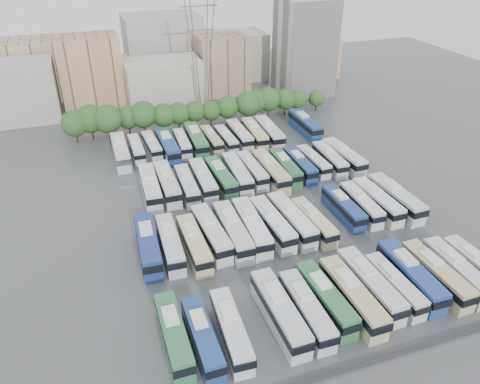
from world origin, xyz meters
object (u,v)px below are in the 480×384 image
object	(u,v)px
bus_r1_s12	(377,201)
bus_r2_s8	(270,171)
bus_r0_s11	(436,274)
bus_r2_s9	(285,167)
bus_r2_s10	(300,165)
bus_r3_s2	(152,145)
bus_r3_s5	(196,140)
electricity_pylon	(201,41)
bus_r3_s7	(226,139)
bus_r0_s2	(231,330)
bus_r0_s10	(410,275)
bus_r0_s7	(352,296)
bus_r3_s8	(240,135)
apartment_tower	(305,47)
bus_r1_s10	(343,207)
bus_r1_s1	(170,243)
bus_r1_s8	(313,222)
bus_r1_s6	(272,223)
bus_r3_s4	(182,143)
bus_r0_s12	(456,271)
bus_r1_s0	(148,245)
bus_r2_s5	(221,177)
bus_r0_s5	(306,309)
bus_r1_s11	(361,204)
bus_r1_s5	(251,227)
bus_r2_s6	(237,173)
bus_r3_s0	(120,151)
bus_r2_s13	(344,157)
bus_r0_s1	(202,337)
bus_r1_s3	(211,233)
bus_r2_s1	(150,186)
bus_r3_s10	(269,132)
bus_r0_s9	(394,285)
bus_r3_s6	(211,140)
bus_r2_s4	(203,180)
bus_r3_s1	(136,149)
bus_r0_s0	(174,335)
bus_r1_s2	(194,244)
bus_r2_s11	(313,161)
bus_r2_s12	(330,159)
bus_r1_s4	(233,231)
bus_r0_s4	(280,312)
bus_r1_s13	(395,198)
bus_r2_s7	(252,170)
bus_r2_s3	(187,185)

from	to	relation	value
bus_r1_s12	bus_r2_s8	world-z (taller)	bus_r2_s8
bus_r0_s11	bus_r2_s9	size ratio (longest dim) A/B	1.03
bus_r2_s10	bus_r3_s2	world-z (taller)	bus_r2_s10
bus_r2_s8	bus_r3_s5	distance (m)	21.21
electricity_pylon	bus_r3_s7	distance (m)	26.91
bus_r0_s2	bus_r0_s10	distance (m)	26.21
bus_r0_s7	bus_r3_s8	xyz separation A→B (m)	(3.32, 54.19, -0.13)
apartment_tower	bus_r1_s10	size ratio (longest dim) A/B	2.25
bus_r1_s1	bus_r3_s8	world-z (taller)	bus_r3_s8
bus_r1_s8	bus_r1_s1	bearing A→B (deg)	173.13
bus_r1_s6	bus_r3_s4	size ratio (longest dim) A/B	1.17
bus_r0_s12	bus_r1_s0	size ratio (longest dim) A/B	0.92
bus_r2_s5	bus_r0_s5	bearing A→B (deg)	-91.95
bus_r1_s6	bus_r1_s10	world-z (taller)	bus_r1_s6
bus_r1_s11	bus_r1_s10	bearing A→B (deg)	179.83
bus_r1_s6	bus_r3_s2	bearing A→B (deg)	106.82
bus_r1_s5	bus_r2_s6	world-z (taller)	bus_r1_s5
bus_r3_s0	bus_r3_s4	world-z (taller)	bus_r3_s0
bus_r1_s5	bus_r1_s8	world-z (taller)	bus_r1_s5
bus_r1_s5	bus_r2_s13	world-z (taller)	bus_r1_s5
bus_r3_s4	bus_r3_s5	size ratio (longest dim) A/B	0.80
apartment_tower	bus_r2_s13	xyz separation A→B (m)	(-12.57, -45.92, -10.99)
bus_r0_s2	bus_r0_s1	bearing A→B (deg)	-177.52
bus_r3_s4	bus_r3_s5	distance (m)	3.10
bus_r1_s3	bus_r3_s8	size ratio (longest dim) A/B	1.05
bus_r1_s0	bus_r2_s1	size ratio (longest dim) A/B	1.01
bus_r0_s12	bus_r3_s10	xyz separation A→B (m)	(-6.43, 53.22, 0.20)
bus_r0_s9	bus_r3_s4	size ratio (longest dim) A/B	1.02
bus_r2_s8	bus_r2_s10	distance (m)	6.76
bus_r1_s10	bus_r3_s6	xyz separation A→B (m)	(-13.36, 34.50, -0.08)
bus_r2_s4	bus_r3_s1	size ratio (longest dim) A/B	1.18
bus_r3_s5	bus_r0_s0	bearing A→B (deg)	-104.97
bus_r1_s2	bus_r1_s10	distance (m)	26.62
electricity_pylon	bus_r0_s7	xyz separation A→B (m)	(-0.38, -74.48, -16.62)
bus_r0_s10	bus_r3_s0	size ratio (longest dim) A/B	0.97
bus_r1_s3	bus_r2_s11	xyz separation A→B (m)	(26.46, 17.57, -0.28)
bus_r2_s12	bus_r3_s2	xyz separation A→B (m)	(-33.06, 18.68, -0.15)
bus_r1_s5	bus_r3_s7	distance (m)	35.28
bus_r0_s9	bus_r3_s1	xyz separation A→B (m)	(-26.37, 54.66, -0.07)
bus_r1_s4	bus_r1_s5	size ratio (longest dim) A/B	1.00
electricity_pylon	bus_r2_s5	world-z (taller)	electricity_pylon
bus_r3_s6	bus_r0_s5	bearing A→B (deg)	-94.83
bus_r0_s4	bus_r1_s13	world-z (taller)	bus_r1_s13
bus_r1_s3	bus_r1_s11	xyz separation A→B (m)	(26.73, 0.05, -0.21)
bus_r2_s7	bus_r0_s10	bearing A→B (deg)	-75.68
bus_r1_s12	bus_r1_s5	bearing A→B (deg)	179.67
bus_r2_s11	bus_r3_s0	size ratio (longest dim) A/B	0.82
bus_r1_s1	bus_r3_s1	size ratio (longest dim) A/B	1.16
bus_r1_s2	bus_r1_s11	distance (m)	29.98
bus_r2_s3	bus_r2_s7	bearing A→B (deg)	8.38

